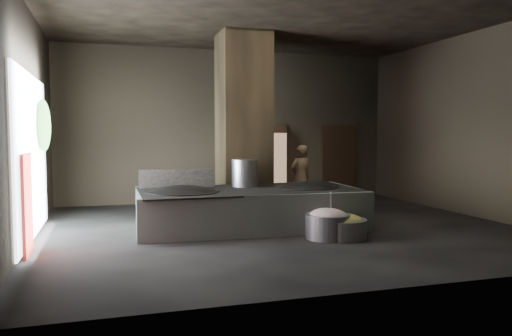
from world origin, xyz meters
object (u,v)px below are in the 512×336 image
object	(u,v)px
wok_right	(306,190)
stock_pot	(245,173)
hearth_platform	(249,208)
cook	(301,177)
veg_basin	(341,228)
meat_basin	(328,226)
wok_left	(183,196)

from	to	relation	value
wok_right	stock_pot	world-z (taller)	stock_pot
hearth_platform	cook	size ratio (longest dim) A/B	2.76
wok_right	stock_pot	xyz separation A→B (m)	(-1.30, 0.50, 0.38)
veg_basin	wok_right	bearing A→B (deg)	92.16
hearth_platform	stock_pot	size ratio (longest dim) A/B	7.67
wok_right	cook	size ratio (longest dim) A/B	0.81
hearth_platform	wok_right	size ratio (longest dim) A/B	3.41
veg_basin	meat_basin	bearing A→B (deg)	176.46
hearth_platform	wok_right	xyz separation A→B (m)	(1.35, 0.05, 0.34)
stock_pot	veg_basin	world-z (taller)	stock_pot
cook	veg_basin	size ratio (longest dim) A/B	1.72
wok_right	stock_pot	bearing A→B (deg)	158.96
wok_right	meat_basin	xyz separation A→B (m)	(-0.21, -1.60, -0.51)
wok_right	cook	world-z (taller)	cook
hearth_platform	veg_basin	size ratio (longest dim) A/B	4.75
stock_pot	cook	world-z (taller)	cook
wok_left	veg_basin	world-z (taller)	wok_left
stock_pot	cook	bearing A→B (deg)	37.65
meat_basin	hearth_platform	bearing A→B (deg)	126.20
cook	meat_basin	xyz separation A→B (m)	(-0.90, -3.64, -0.63)
stock_pot	meat_basin	distance (m)	2.53
wok_left	wok_right	size ratio (longest dim) A/B	1.07
hearth_platform	cook	bearing A→B (deg)	48.62
hearth_platform	stock_pot	distance (m)	0.90
wok_left	cook	xyz separation A→B (m)	(3.49, 2.13, 0.11)
wok_left	meat_basin	xyz separation A→B (m)	(2.59, -1.50, -0.51)
wok_left	cook	world-z (taller)	cook
wok_left	veg_basin	bearing A→B (deg)	-27.97
wok_right	hearth_platform	bearing A→B (deg)	-177.88
wok_left	wok_right	xyz separation A→B (m)	(2.80, 0.10, 0.00)
stock_pot	wok_left	bearing A→B (deg)	-158.20
wok_left	stock_pot	xyz separation A→B (m)	(1.50, 0.60, 0.38)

